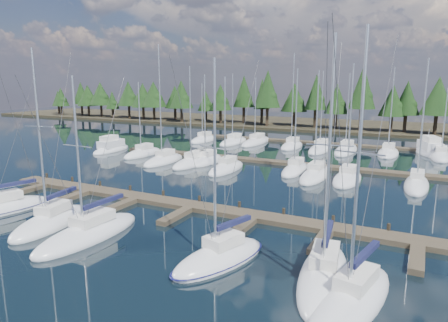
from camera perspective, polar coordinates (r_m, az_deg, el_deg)
The scene contains 14 objects.
ground at distance 46.08m, azimuth 3.41°, elevation -2.63°, with size 260.00×260.00×0.00m, color black.
far_shore at distance 103.17m, azimuth 16.89°, elevation 4.81°, with size 220.00×30.00×0.60m, color #2F291A.
main_dock at distance 35.22m, azimuth -4.88°, elevation -6.72°, with size 44.00×6.13×0.90m.
back_docks at distance 64.12m, azimuth 10.43°, elevation 1.34°, with size 50.00×21.80×0.40m.
front_sailboat_1 at distance 39.66m, azimuth -29.37°, elevation -6.00°, with size 4.93×9.36×12.48m.
front_sailboat_2 at distance 34.34m, azimuth -23.43°, elevation -7.97°, with size 4.16×8.51×14.23m.
front_sailboat_3 at distance 30.93m, azimuth -18.71°, elevation -9.77°, with size 3.24×9.49×12.27m.
front_sailboat_4 at distance 25.60m, azimuth -0.61°, elevation -13.62°, with size 4.97×8.12×13.19m.
front_sailboat_5 at distance 24.18m, azimuth 14.03°, elevation -15.55°, with size 3.84×9.65×14.23m.
front_sailboat_6 at distance 22.20m, azimuth 17.88°, elevation -18.33°, with size 4.26×9.05×14.29m.
back_sailboat_rows at distance 59.34m, azimuth 8.98°, elevation 0.65°, with size 45.30×32.68×16.68m.
motor_yacht_left at distance 67.29m, azimuth -15.81°, elevation 1.79°, with size 3.49×8.58×4.18m.
motor_yacht_right at distance 69.64m, azimuth 27.28°, elevation 1.30°, with size 5.83×9.83×4.66m.
tree_line at distance 93.05m, azimuth 15.66°, elevation 8.56°, with size 186.74×11.60×13.92m.
Camera 1 is at (17.75, -11.06, 11.07)m, focal length 32.00 mm.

